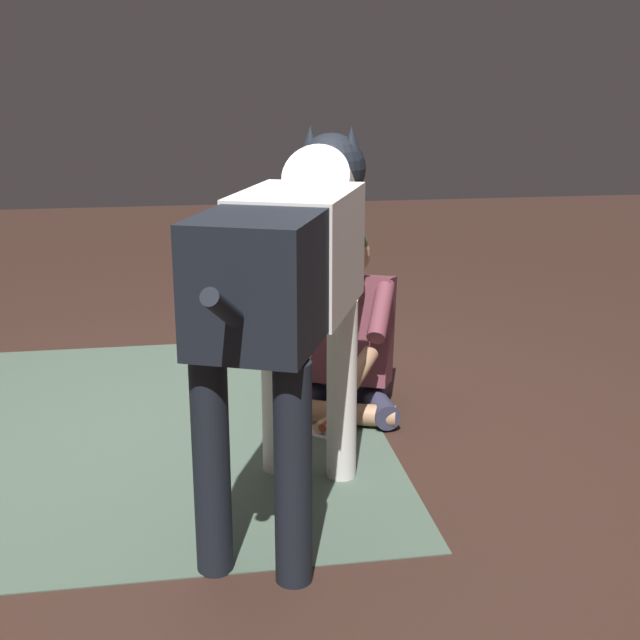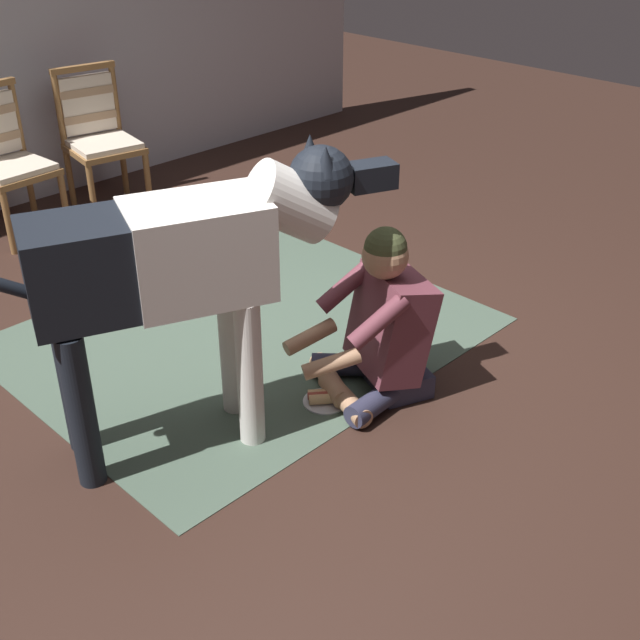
% 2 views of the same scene
% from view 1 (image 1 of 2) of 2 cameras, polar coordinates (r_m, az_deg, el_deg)
% --- Properties ---
extents(ground_plane, '(13.35, 13.35, 0.00)m').
position_cam_1_polar(ground_plane, '(3.53, -4.94, -8.24)').
color(ground_plane, '#33201A').
extents(area_rug, '(2.33, 1.92, 0.01)m').
position_cam_1_polar(area_rug, '(3.72, -11.18, -7.15)').
color(area_rug, '#445648').
rests_on(area_rug, ground).
extents(person_sitting_on_floor, '(0.72, 0.61, 0.85)m').
position_cam_1_polar(person_sitting_on_floor, '(3.76, 1.72, -1.00)').
color(person_sitting_on_floor, '#2F2F46').
rests_on(person_sitting_on_floor, ground).
extents(large_dog, '(1.61, 0.79, 1.28)m').
position_cam_1_polar(large_dog, '(2.79, -1.82, 3.52)').
color(large_dog, silver).
rests_on(large_dog, ground).
extents(hot_dog_on_plate, '(0.21, 0.21, 0.06)m').
position_cam_1_polar(hot_dog_on_plate, '(3.61, 0.80, -7.14)').
color(hot_dog_on_plate, silver).
rests_on(hot_dog_on_plate, ground).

